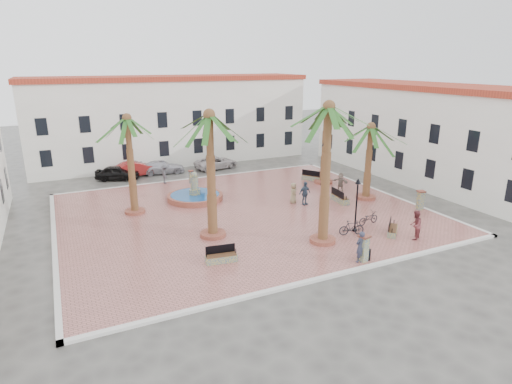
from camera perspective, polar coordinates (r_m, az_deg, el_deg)
ground at (r=32.17m, az=-1.61°, el=-2.95°), size 120.00×120.00×0.00m
plaza at (r=32.14m, az=-1.61°, el=-2.82°), size 26.00×22.00×0.15m
kerb_n at (r=41.99m, az=-7.70°, el=1.81°), size 26.30×0.30×0.16m
kerb_s at (r=23.34m, az=9.59°, el=-11.08°), size 26.30×0.30×0.16m
kerb_e at (r=38.96m, az=16.15°, el=0.08°), size 0.30×22.30×0.16m
kerb_w at (r=29.77m, az=-25.30°, el=-6.19°), size 0.30×22.30×0.16m
building_north at (r=49.60m, az=-11.17°, el=9.50°), size 30.40×7.40×9.50m
building_east at (r=44.23m, az=21.82°, el=7.40°), size 7.40×26.40×9.00m
fountain at (r=35.31m, az=-8.13°, el=-0.48°), size 4.50×4.50×2.33m
palm_nw at (r=31.77m, az=-16.72°, el=8.01°), size 4.83×4.83×7.38m
palm_sw at (r=26.13m, az=-6.21°, el=8.25°), size 5.43×5.43×8.16m
palm_s at (r=25.30m, az=9.63°, el=9.16°), size 5.28×5.28×8.74m
palm_e at (r=35.26m, az=15.01°, el=7.14°), size 5.16×5.16×6.29m
palm_ne at (r=39.11m, az=9.37°, el=10.00°), size 5.57×5.57×7.48m
bench_s at (r=24.39m, az=-4.66°, el=-8.70°), size 1.86×0.80×0.95m
bench_se at (r=29.45m, az=17.72°, el=-4.87°), size 1.64×1.60×0.93m
bench_e at (r=34.99m, az=11.09°, el=-0.83°), size 0.83×2.06×1.06m
bench_ne at (r=40.97m, az=7.43°, el=1.95°), size 1.55×1.92×1.01m
lamppost_s at (r=28.55m, az=13.33°, el=-0.48°), size 0.40×0.40×3.65m
lamppost_e at (r=38.91m, az=8.99°, el=4.78°), size 0.44×0.44×4.03m
bollard_se at (r=24.93m, az=14.14°, el=-7.24°), size 0.67×0.67×1.56m
bollard_n at (r=39.93m, az=-8.64°, el=2.03°), size 0.45×0.45×1.23m
bollard_e at (r=34.81m, az=21.07°, el=-0.96°), size 0.63×0.63×1.48m
litter_bin at (r=25.33m, az=14.67°, el=-8.07°), size 0.34×0.34×0.66m
cyclist_a at (r=24.75m, az=13.75°, el=-7.11°), size 0.73×0.53×1.84m
bicycle_a at (r=30.63m, az=14.75°, el=-3.37°), size 1.79×0.81×0.91m
cyclist_b at (r=28.83m, az=20.49°, el=-4.14°), size 1.16×1.09×1.91m
bicycle_b at (r=28.49m, az=12.62°, el=-4.67°), size 1.74×0.93×1.01m
pedestrian_fountain_a at (r=34.09m, az=4.99°, el=-0.12°), size 0.96×0.93×1.66m
pedestrian_fountain_b at (r=33.72m, az=6.53°, el=-0.16°), size 1.16×0.64×1.87m
pedestrian_north at (r=40.33m, az=-12.05°, el=2.37°), size 0.68×1.16×1.79m
pedestrian_east at (r=37.77m, az=11.20°, el=1.32°), size 1.05×1.60×1.65m
car_black at (r=43.33m, az=-17.99°, el=2.44°), size 4.41×3.05×1.39m
car_red at (r=44.27m, az=-15.75°, el=2.99°), size 4.64×2.00×1.48m
car_silver at (r=44.72m, az=-12.39°, el=3.25°), size 4.66×2.33×1.30m
car_white at (r=45.87m, az=-5.30°, el=3.92°), size 4.98×2.90×1.30m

